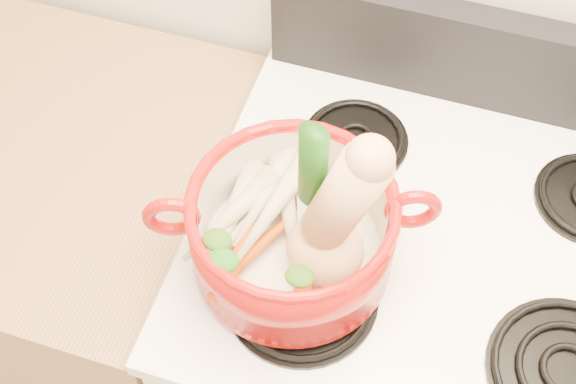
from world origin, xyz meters
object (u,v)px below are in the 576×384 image
(dutch_oven, at_px, (292,232))
(squash, at_px, (328,214))
(leek, at_px, (312,192))
(stove_body, at_px, (411,366))

(dutch_oven, relative_size, squash, 1.05)
(leek, bearing_deg, stove_body, 49.59)
(dutch_oven, bearing_deg, squash, -37.91)
(squash, xyz_separation_m, leek, (-0.03, 0.03, -0.00))
(leek, bearing_deg, squash, -20.71)
(dutch_oven, xyz_separation_m, squash, (0.05, -0.02, 0.10))
(dutch_oven, xyz_separation_m, leek, (0.02, 0.01, 0.09))
(stove_body, xyz_separation_m, dutch_oven, (-0.22, -0.11, 0.58))
(stove_body, xyz_separation_m, leek, (-0.20, -0.10, 0.67))
(stove_body, distance_m, dutch_oven, 0.63)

